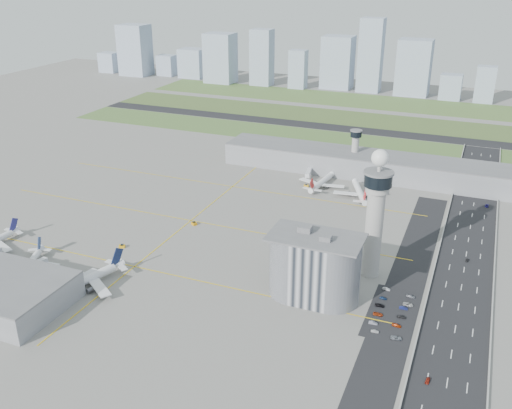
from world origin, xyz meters
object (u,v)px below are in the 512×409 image
at_px(car_lot_2, 378,314).
at_px(car_hw_2, 487,206).
at_px(car_lot_0, 375,331).
at_px(car_lot_6, 396,338).
at_px(secondary_tower, 355,148).
at_px(car_lot_3, 380,305).
at_px(airplane_near_b, 28,261).
at_px(car_hw_0, 428,381).
at_px(car_lot_4, 383,298).
at_px(car_lot_10, 408,304).
at_px(jet_bridge_far_1, 379,181).
at_px(tug_0, 35,262).
at_px(car_hw_1, 467,260).
at_px(car_lot_1, 373,323).
at_px(airplane_near_c, 83,276).
at_px(tug_4, 306,185).
at_px(jet_bridge_near_2, 73,286).
at_px(car_hw_4, 468,171).
at_px(jet_bridge_near_1, 23,274).
at_px(car_lot_9, 403,308).
at_px(tug_1, 122,246).
at_px(tug_3, 194,223).
at_px(tug_5, 380,212).
at_px(car_lot_8, 401,317).
at_px(jet_bridge_far_0, 310,171).
at_px(car_lot_7, 397,325).
at_px(admin_building, 314,267).
at_px(tug_2, 118,262).
at_px(airplane_far_a, 322,179).
at_px(car_lot_11, 411,297).
at_px(car_lot_5, 386,289).
at_px(airplane_far_b, 360,188).
at_px(control_tower, 376,209).

bearing_deg(car_lot_2, car_hw_2, -16.45).
bearing_deg(car_lot_0, car_lot_6, -105.74).
distance_m(secondary_tower, car_lot_3, 177.79).
bearing_deg(airplane_near_b, car_hw_0, 65.42).
distance_m(car_lot_4, car_lot_10, 11.45).
bearing_deg(car_hw_0, airplane_near_b, -178.17).
relative_size(jet_bridge_far_1, car_lot_3, 3.28).
relative_size(tug_0, car_hw_1, 0.93).
relative_size(car_lot_1, car_hw_1, 1.12).
xyz_separation_m(airplane_near_c, tug_4, (57.55, 164.82, -5.38)).
bearing_deg(jet_bridge_near_2, car_hw_2, -34.25).
bearing_deg(car_lot_3, tug_0, 97.52).
distance_m(jet_bridge_far_1, tug_4, 50.75).
xyz_separation_m(airplane_near_c, car_hw_4, (158.37, 237.83, -5.74)).
distance_m(jet_bridge_near_1, car_lot_9, 180.83).
height_order(tug_1, tug_3, tug_3).
height_order(tug_4, tug_5, tug_5).
bearing_deg(car_lot_10, car_lot_0, 159.72).
distance_m(tug_4, car_lot_8, 158.53).
distance_m(secondary_tower, jet_bridge_far_0, 36.91).
distance_m(car_lot_7, car_hw_0, 34.73).
height_order(jet_bridge_far_1, car_lot_8, jet_bridge_far_1).
relative_size(admin_building, tug_2, 14.62).
bearing_deg(car_lot_1, airplane_near_c, 94.64).
bearing_deg(airplane_far_a, tug_5, -116.67).
bearing_deg(car_hw_4, car_lot_3, -87.62).
distance_m(jet_bridge_far_0, car_hw_4, 116.89).
distance_m(car_lot_11, car_hw_0, 57.62).
height_order(car_lot_8, car_hw_0, car_lot_8).
height_order(tug_3, car_lot_4, tug_3).
bearing_deg(car_lot_1, car_hw_2, -19.74).
xyz_separation_m(car_lot_6, car_lot_7, (-1.34, 9.01, -0.06)).
bearing_deg(car_lot_9, tug_4, 31.04).
xyz_separation_m(car_lot_5, car_lot_7, (9.43, -27.56, -0.03)).
bearing_deg(secondary_tower, car_lot_10, -68.66).
xyz_separation_m(tug_4, tug_5, (55.34, -25.07, 0.05)).
distance_m(car_lot_2, car_hw_2, 150.93).
bearing_deg(secondary_tower, tug_4, -119.43).
height_order(car_lot_8, car_lot_9, car_lot_8).
bearing_deg(car_lot_3, admin_building, 93.95).
height_order(secondary_tower, admin_building, admin_building).
bearing_deg(jet_bridge_far_1, tug_5, 1.93).
distance_m(airplane_near_b, airplane_far_b, 205.84).
height_order(airplane_far_b, car_hw_2, airplane_far_b).
bearing_deg(car_lot_3, car_lot_1, 178.20).
xyz_separation_m(car_lot_0, car_lot_3, (-1.86, 20.08, 0.05)).
height_order(tug_3, car_hw_0, tug_3).
height_order(control_tower, car_lot_9, control_tower).
xyz_separation_m(admin_building, car_lot_10, (41.87, 8.56, -14.67)).
xyz_separation_m(control_tower, jet_bridge_far_0, (-70.00, 124.00, -32.19)).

